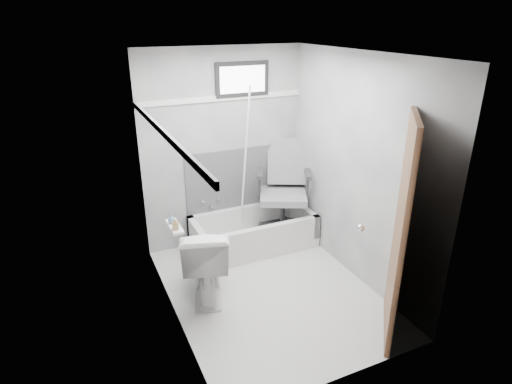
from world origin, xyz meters
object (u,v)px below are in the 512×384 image
bathtub (253,232)px  soap_bottle_a (175,224)px  office_chair (283,189)px  door (450,243)px  toilet (205,260)px  soap_bottle_b (171,218)px

bathtub → soap_bottle_a: soap_bottle_a is taller
bathtub → office_chair: office_chair is taller
door → soap_bottle_a: door is taller
door → office_chair: bearing=98.6°
toilet → soap_bottle_b: (-0.32, -0.05, 0.56)m
bathtub → soap_bottle_a: (-1.17, -0.89, 0.76)m
bathtub → soap_bottle_a: 1.65m
soap_bottle_a → office_chair: bearing=29.7°
bathtub → office_chair: bearing=2.0°
soap_bottle_a → soap_bottle_b: (0.00, 0.14, -0.01)m
bathtub → soap_bottle_b: 1.58m
bathtub → door: door is taller
bathtub → soap_bottle_b: size_ratio=17.35×
office_chair → soap_bottle_a: 1.84m
soap_bottle_a → soap_bottle_b: bearing=90.0°
soap_bottle_a → soap_bottle_b: 0.14m
office_chair → soap_bottle_b: 1.78m
toilet → door: size_ratio=0.41×
bathtub → door: 2.46m
office_chair → soap_bottle_a: size_ratio=10.24×
bathtub → toilet: toilet is taller
soap_bottle_a → toilet: bearing=30.6°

